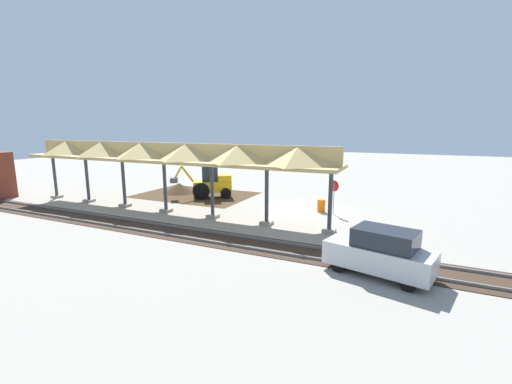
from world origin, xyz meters
name	(u,v)px	position (x,y,z in m)	size (l,w,h in m)	color
ground_plane	(308,210)	(0.00, 0.00, 0.00)	(120.00, 120.00, 0.00)	gray
dirt_work_zone	(195,195)	(10.70, -1.26, 0.00)	(9.98, 7.00, 0.01)	#42301E
platform_canopy	(163,153)	(9.07, 4.69, 4.18)	(24.63, 3.20, 4.90)	#9E998E
rail_tracks	(261,245)	(0.00, 8.43, 0.03)	(60.00, 2.58, 0.15)	slate
stop_sign	(334,190)	(-1.95, 0.45, 1.72)	(0.68, 0.38, 2.38)	gray
backhoe	(211,183)	(8.83, -0.89, 1.27)	(4.81, 3.83, 2.82)	#EAB214
dirt_mound	(179,193)	(12.69, -1.55, 0.00)	(6.13, 6.13, 1.77)	#42301E
distant_parked_car	(380,252)	(-5.81, 9.57, 0.98)	(4.50, 2.70, 1.98)	#B7B7BC
traffic_barrel	(321,206)	(-1.02, 0.13, 0.45)	(0.56, 0.56, 0.90)	orange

